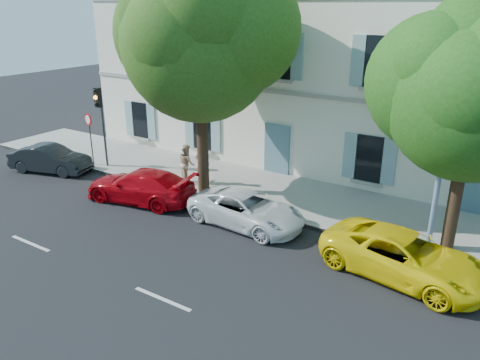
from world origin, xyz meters
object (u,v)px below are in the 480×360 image
Objects in this scene: car_white_coupe at (247,209)px; tree_right at (473,97)px; car_dark_sedan at (50,159)px; traffic_light at (100,110)px; road_sign at (89,128)px; pedestrian_b at (187,163)px; car_red_coupe at (140,186)px; street_lamp at (450,103)px; pedestrian_a at (202,164)px; tree_left at (200,44)px; car_yellow_supercar at (404,256)px.

tree_right is at bearing -71.66° from car_white_coupe.
traffic_light is (1.93, 1.72, 2.32)m from car_dark_sedan.
tree_right is 2.98× the size of road_sign.
pedestrian_b is (-11.13, 0.26, -4.12)m from tree_right.
car_dark_sedan is 6.32m from car_red_coupe.
street_lamp reaches higher than pedestrian_a.
street_lamp is at bearing 89.43° from car_red_coupe.
pedestrian_b is at bearing -88.28° from car_dark_sedan.
street_lamp is 10.67m from pedestrian_a.
tree_right is (17.87, 1.95, 4.49)m from car_dark_sedan.
car_white_coupe is 0.52× the size of street_lamp.
tree_left reaches higher than pedestrian_a.
car_red_coupe is 5.35m from traffic_light.
road_sign is (-5.10, 1.88, 1.35)m from car_red_coupe.
street_lamp is (17.34, 1.51, 4.33)m from car_dark_sedan.
car_white_coupe is 9.69m from traffic_light.
car_red_coupe is at bearing 115.99° from pedestrian_b.
pedestrian_b reaches higher than car_yellow_supercar.
pedestrian_a reaches higher than car_red_coupe.
car_yellow_supercar reaches higher than car_dark_sedan.
car_white_coupe is at bearing 132.69° from pedestrian_a.
tree_right is 2.00× the size of traffic_light.
road_sign is (1.21, 1.56, 1.38)m from car_dark_sedan.
pedestrian_a is (1.14, 2.75, 0.37)m from car_red_coupe.
car_red_coupe is at bearing -168.87° from tree_right.
road_sign is 1.50× the size of pedestrian_b.
traffic_light reaches higher than pedestrian_a.
pedestrian_b is at bearing 68.34° from car_white_coupe.
car_white_coupe is at bearing -9.59° from traffic_light.
car_red_coupe is 4.91m from car_white_coupe.
road_sign is at bearing -54.39° from car_dark_sedan.
tree_right is at bearing 91.15° from car_red_coupe.
tree_left is (-9.01, 2.07, 5.57)m from car_yellow_supercar.
tree_left is at bearing 86.54° from car_yellow_supercar.
tree_left is (8.02, 1.76, 5.60)m from car_dark_sedan.
car_yellow_supercar is at bearing -91.35° from car_white_coupe.
tree_right reaches higher than traffic_light.
street_lamp is at bearing -0.22° from car_yellow_supercar.
car_yellow_supercar is at bearing -6.75° from road_sign.
traffic_light reaches higher than car_red_coupe.
traffic_light is (-15.93, -0.24, -2.17)m from tree_right.
car_yellow_supercar is 0.63× the size of tree_right.
car_dark_sedan is at bearing 98.42° from car_yellow_supercar.
tree_right is at bearing 1.15° from tree_left.
tree_left is 5.23× the size of pedestrian_a.
street_lamp is 11.34m from pedestrian_b.
street_lamp reaches higher than car_red_coupe.
tree_right reaches higher than car_red_coupe.
tree_left reaches higher than car_white_coupe.
pedestrian_a is (-9.57, 2.74, 0.37)m from car_yellow_supercar.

